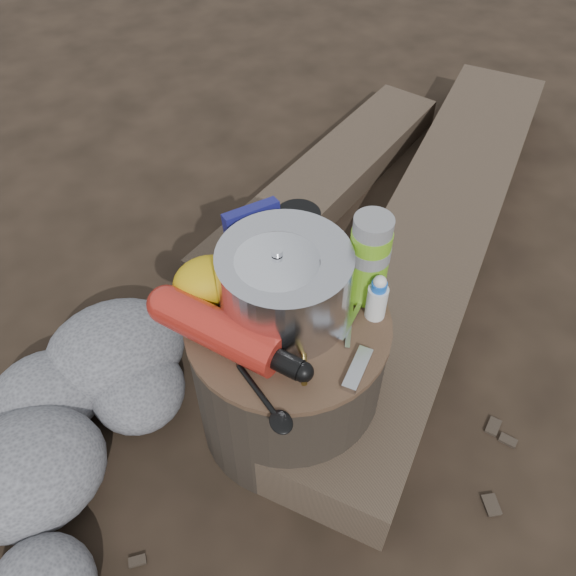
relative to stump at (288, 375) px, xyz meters
name	(u,v)px	position (x,y,z in m)	size (l,w,h in m)	color
ground	(288,418)	(0.00, 0.00, -0.19)	(60.00, 60.00, 0.00)	black
stump	(288,375)	(0.00, 0.00, 0.00)	(0.41, 0.41, 0.38)	black
rock_ring	(115,526)	(-0.44, -0.14, -0.09)	(0.48, 1.04, 0.21)	#55555A
log_main	(436,234)	(0.64, 0.36, -0.11)	(0.31, 1.84, 0.16)	#3E3125
log_small	(326,181)	(0.46, 0.75, -0.14)	(0.22, 1.20, 0.10)	#3E3125
foil_windscreen	(285,284)	(0.01, 0.03, 0.27)	(0.26, 0.26, 0.16)	silver
camping_pot	(278,286)	(-0.01, 0.02, 0.28)	(0.17, 0.17, 0.17)	silver
fuel_bottle	(219,331)	(-0.14, 0.00, 0.23)	(0.08, 0.33, 0.08)	red
thermos	(369,259)	(0.17, 0.01, 0.29)	(0.08, 0.08, 0.20)	#6BAC1C
travel_mug	(298,238)	(0.09, 0.15, 0.26)	(0.09, 0.09, 0.13)	black
stuff_sack	(207,281)	(-0.12, 0.12, 0.24)	(0.14, 0.11, 0.10)	#C49B0E
food_pouch	(254,239)	(0.00, 0.18, 0.27)	(0.12, 0.03, 0.15)	navy
multitool	(357,369)	(0.07, -0.16, 0.20)	(0.03, 0.10, 0.01)	silver
pot_grabber	(350,322)	(0.11, -0.05, 0.20)	(0.03, 0.13, 0.01)	silver
spork	(258,392)	(-0.11, -0.13, 0.20)	(0.03, 0.16, 0.01)	black
squeeze_bottle	(377,299)	(0.17, -0.05, 0.24)	(0.04, 0.04, 0.10)	silver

